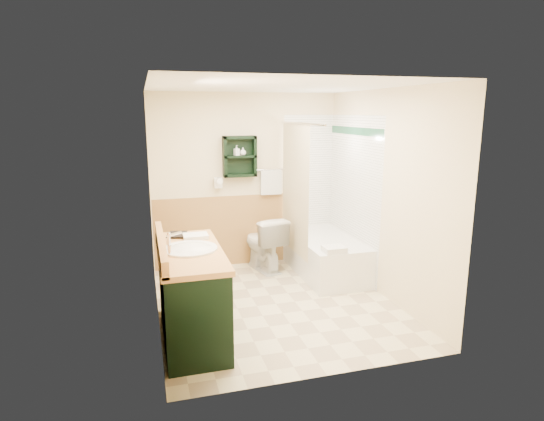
{
  "coord_description": "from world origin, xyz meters",
  "views": [
    {
      "loc": [
        -1.37,
        -4.63,
        2.14
      ],
      "look_at": [
        0.01,
        0.2,
        1.05
      ],
      "focal_mm": 30.0,
      "sensor_mm": 36.0,
      "label": 1
    }
  ],
  "objects": [
    {
      "name": "floor",
      "position": [
        0.0,
        0.0,
        0.0
      ],
      "size": [
        3.0,
        3.0,
        0.0
      ],
      "primitive_type": "plane",
      "color": "beige",
      "rests_on": "ground"
    },
    {
      "name": "towel_bar",
      "position": [
        0.35,
        1.45,
        1.35
      ],
      "size": [
        0.4,
        0.06,
        0.4
      ],
      "primitive_type": null,
      "color": "silver",
      "rests_on": "back_wall"
    },
    {
      "name": "curtain_rod",
      "position": [
        0.53,
        0.75,
        2.0
      ],
      "size": [
        0.03,
        1.6,
        0.03
      ],
      "primitive_type": "cylinder",
      "rotation": [
        1.57,
        0.0,
        0.0
      ],
      "color": "silver",
      "rests_on": "back_wall"
    },
    {
      "name": "mirror_frame",
      "position": [
        -1.27,
        -0.55,
        1.5
      ],
      "size": [
        1.3,
        1.3,
        1.0
      ],
      "primitive_type": null,
      "color": "brown",
      "rests_on": "left_wall"
    },
    {
      "name": "tile_back",
      "position": [
        1.03,
        1.48,
        1.05
      ],
      "size": [
        0.95,
        0.95,
        2.1
      ],
      "primitive_type": null,
      "color": "white",
      "rests_on": "back_wall"
    },
    {
      "name": "left_wall",
      "position": [
        -1.32,
        0.0,
        1.2
      ],
      "size": [
        0.04,
        3.0,
        2.4
      ],
      "primitive_type": "cube",
      "color": "#F8EAC2",
      "rests_on": "ground"
    },
    {
      "name": "bathtub",
      "position": [
        0.93,
        0.8,
        0.25
      ],
      "size": [
        0.75,
        1.5,
        0.5
      ],
      "primitive_type": "cube",
      "color": "white",
      "rests_on": "ground"
    },
    {
      "name": "vanity",
      "position": [
        -0.99,
        -0.51,
        0.44
      ],
      "size": [
        0.59,
        1.39,
        0.88
      ],
      "primitive_type": "cube",
      "color": "black",
      "rests_on": "ground"
    },
    {
      "name": "shower_curtain",
      "position": [
        0.53,
        0.92,
        1.15
      ],
      "size": [
        1.05,
        1.05,
        1.7
      ],
      "primitive_type": null,
      "color": "#C2B493",
      "rests_on": "curtain_rod"
    },
    {
      "name": "wall_shelf",
      "position": [
        -0.1,
        1.41,
        1.55
      ],
      "size": [
        0.45,
        0.15,
        0.55
      ],
      "primitive_type": "cube",
      "color": "black",
      "rests_on": "back_wall"
    },
    {
      "name": "wainscot_back",
      "position": [
        0.0,
        1.49,
        0.5
      ],
      "size": [
        2.58,
        2.58,
        1.0
      ],
      "primitive_type": null,
      "color": "tan",
      "rests_on": "back_wall"
    },
    {
      "name": "back_wall",
      "position": [
        0.0,
        1.52,
        1.2
      ],
      "size": [
        2.6,
        0.04,
        2.4
      ],
      "primitive_type": "cube",
      "color": "#F8EAC2",
      "rests_on": "ground"
    },
    {
      "name": "soap_bottle_b",
      "position": [
        -0.06,
        1.4,
        1.61
      ],
      "size": [
        0.09,
        0.11,
        0.08
      ],
      "primitive_type": "imported",
      "rotation": [
        0.0,
        0.0,
        0.07
      ],
      "color": "white",
      "rests_on": "wall_shelf"
    },
    {
      "name": "vanity_book",
      "position": [
        -1.16,
        0.03,
        1.01
      ],
      "size": [
        0.18,
        0.07,
        0.25
      ],
      "primitive_type": "imported",
      "rotation": [
        0.0,
        0.0,
        -0.25
      ],
      "color": "black",
      "rests_on": "vanity"
    },
    {
      "name": "toilet",
      "position": [
        0.17,
        1.16,
        0.37
      ],
      "size": [
        0.57,
        0.83,
        0.74
      ],
      "primitive_type": "imported",
      "rotation": [
        0.0,
        0.0,
        3.35
      ],
      "color": "white",
      "rests_on": "ground"
    },
    {
      "name": "tub_towel",
      "position": [
        0.77,
        0.16,
        0.53
      ],
      "size": [
        0.26,
        0.22,
        0.07
      ],
      "primitive_type": "cube",
      "color": "silver",
      "rests_on": "bathtub"
    },
    {
      "name": "ceiling",
      "position": [
        0.0,
        0.0,
        2.42
      ],
      "size": [
        2.6,
        3.0,
        0.04
      ],
      "primitive_type": "cube",
      "color": "white",
      "rests_on": "back_wall"
    },
    {
      "name": "hair_dryer",
      "position": [
        -0.4,
        1.43,
        1.2
      ],
      "size": [
        0.1,
        0.24,
        0.18
      ],
      "primitive_type": null,
      "color": "white",
      "rests_on": "back_wall"
    },
    {
      "name": "tile_accent",
      "position": [
        1.27,
        0.75,
        1.9
      ],
      "size": [
        1.5,
        1.5,
        0.1
      ],
      "primitive_type": null,
      "color": "#154A2E",
      "rests_on": "right_wall"
    },
    {
      "name": "tile_right",
      "position": [
        1.28,
        0.75,
        1.05
      ],
      "size": [
        1.5,
        1.5,
        2.1
      ],
      "primitive_type": null,
      "color": "white",
      "rests_on": "right_wall"
    },
    {
      "name": "wainscot_left",
      "position": [
        -1.29,
        0.0,
        0.5
      ],
      "size": [
        2.98,
        2.98,
        1.0
      ],
      "primitive_type": null,
      "color": "tan",
      "rests_on": "left_wall"
    },
    {
      "name": "soap_bottle_a",
      "position": [
        -0.14,
        1.4,
        1.6
      ],
      "size": [
        0.1,
        0.15,
        0.06
      ],
      "primitive_type": "imported",
      "rotation": [
        0.0,
        0.0,
        0.33
      ],
      "color": "white",
      "rests_on": "wall_shelf"
    },
    {
      "name": "counter_towel",
      "position": [
        -0.89,
        -0.13,
        0.9
      ],
      "size": [
        0.25,
        0.19,
        0.04
      ],
      "primitive_type": "cube",
      "color": "silver",
      "rests_on": "vanity"
    },
    {
      "name": "mirror_glass",
      "position": [
        -1.27,
        -0.55,
        1.5
      ],
      "size": [
        1.2,
        1.2,
        0.9
      ],
      "primitive_type": null,
      "color": "white",
      "rests_on": "left_wall"
    },
    {
      "name": "right_wall",
      "position": [
        1.32,
        0.0,
        1.2
      ],
      "size": [
        0.04,
        3.0,
        2.4
      ],
      "primitive_type": "cube",
      "color": "#F8EAC2",
      "rests_on": "ground"
    }
  ]
}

